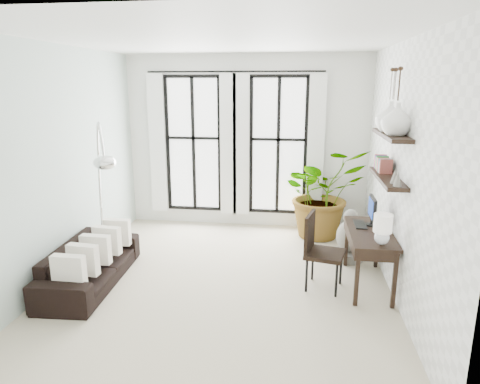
% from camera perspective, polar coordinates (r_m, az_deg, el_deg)
% --- Properties ---
extents(floor, '(5.00, 5.00, 0.00)m').
position_cam_1_polar(floor, '(6.11, -2.13, -11.70)').
color(floor, '#B9AF93').
rests_on(floor, ground).
extents(ceiling, '(5.00, 5.00, 0.00)m').
position_cam_1_polar(ceiling, '(5.52, -2.46, 19.73)').
color(ceiling, white).
rests_on(ceiling, wall_back).
extents(wall_left, '(0.00, 5.00, 5.00)m').
position_cam_1_polar(wall_left, '(6.38, -22.65, 3.48)').
color(wall_left, silver).
rests_on(wall_left, floor).
extents(wall_right, '(0.00, 5.00, 5.00)m').
position_cam_1_polar(wall_right, '(5.66, 20.78, 2.40)').
color(wall_right, white).
rests_on(wall_right, floor).
extents(wall_back, '(4.50, 0.00, 4.50)m').
position_cam_1_polar(wall_back, '(8.04, 0.83, 6.60)').
color(wall_back, white).
rests_on(wall_back, floor).
extents(windows, '(3.26, 0.13, 2.65)m').
position_cam_1_polar(windows, '(8.00, -0.67, 6.27)').
color(windows, white).
rests_on(windows, wall_back).
extents(wall_shelves, '(0.25, 1.30, 0.60)m').
position_cam_1_polar(wall_shelves, '(5.77, 19.17, 4.05)').
color(wall_shelves, black).
rests_on(wall_shelves, wall_right).
extents(sofa, '(0.84, 1.97, 0.56)m').
position_cam_1_polar(sofa, '(6.26, -19.34, -9.03)').
color(sofa, black).
rests_on(sofa, floor).
extents(throw_pillows, '(0.40, 1.52, 0.40)m').
position_cam_1_polar(throw_pillows, '(6.14, -18.67, -7.25)').
color(throw_pillows, white).
rests_on(throw_pillows, sofa).
extents(plant, '(1.83, 1.74, 1.61)m').
position_cam_1_polar(plant, '(7.68, 10.87, -0.08)').
color(plant, '#2D7228').
rests_on(plant, floor).
extents(desk, '(0.55, 1.31, 1.17)m').
position_cam_1_polar(desk, '(5.91, 16.97, -5.65)').
color(desk, black).
rests_on(desk, floor).
extents(desk_chair, '(0.58, 0.58, 1.02)m').
position_cam_1_polar(desk_chair, '(5.79, 10.38, -7.13)').
color(desk_chair, black).
rests_on(desk_chair, floor).
extents(arc_lamp, '(0.71, 0.91, 2.19)m').
position_cam_1_polar(arc_lamp, '(6.13, -18.10, 4.10)').
color(arc_lamp, silver).
rests_on(arc_lamp, floor).
extents(buddha, '(0.45, 0.45, 0.82)m').
position_cam_1_polar(buddha, '(6.85, 14.38, -6.08)').
color(buddha, gray).
rests_on(buddha, floor).
extents(vase_a, '(0.37, 0.37, 0.38)m').
position_cam_1_polar(vase_a, '(5.43, 20.22, 9.10)').
color(vase_a, white).
rests_on(vase_a, shelf_upper).
extents(vase_b, '(0.37, 0.37, 0.38)m').
position_cam_1_polar(vase_b, '(5.82, 19.40, 9.46)').
color(vase_b, white).
rests_on(vase_b, shelf_upper).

